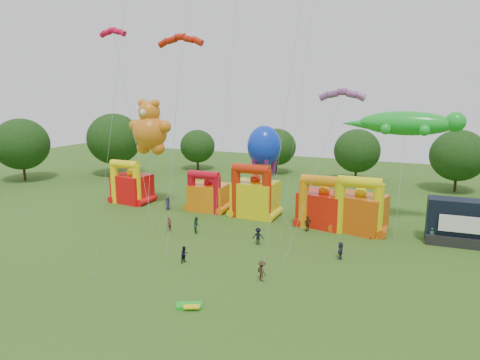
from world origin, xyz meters
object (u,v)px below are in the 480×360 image
at_px(gecko_kite, 405,131).
at_px(octopus_kite, 271,178).
at_px(spectator_0, 168,204).
at_px(bouncy_castle_0, 131,186).
at_px(spectator_4, 308,224).
at_px(stage_trailer, 465,223).
at_px(bouncy_castle_2, 254,196).
at_px(teddy_bear_kite, 150,152).

distance_m(gecko_kite, octopus_kite, 17.29).
bearing_deg(spectator_0, bouncy_castle_0, 152.88).
bearing_deg(bouncy_castle_0, gecko_kite, 7.44).
bearing_deg(bouncy_castle_0, spectator_4, -5.88).
bearing_deg(octopus_kite, stage_trailer, -3.39).
distance_m(octopus_kite, spectator_0, 15.20).
relative_size(bouncy_castle_2, spectator_4, 3.84).
bearing_deg(bouncy_castle_2, teddy_bear_kite, -173.28).
bearing_deg(stage_trailer, spectator_4, -171.91).
height_order(octopus_kite, spectator_0, octopus_kite).
relative_size(octopus_kite, spectator_4, 6.38).
bearing_deg(stage_trailer, gecko_kite, 142.62).
bearing_deg(bouncy_castle_2, octopus_kite, 7.12).
bearing_deg(gecko_kite, bouncy_castle_0, -172.56).
relative_size(octopus_kite, spectator_0, 6.55).
height_order(stage_trailer, spectator_0, stage_trailer).
distance_m(bouncy_castle_2, octopus_kite, 3.38).
height_order(octopus_kite, spectator_4, octopus_kite).
bearing_deg(teddy_bear_kite, gecko_kite, 10.44).
distance_m(bouncy_castle_0, octopus_kite, 21.88).
bearing_deg(spectator_0, stage_trailer, -14.05).
relative_size(gecko_kite, spectator_4, 7.62).
bearing_deg(octopus_kite, gecko_kite, 14.39).
height_order(stage_trailer, spectator_4, stage_trailer).
relative_size(teddy_bear_kite, spectator_0, 8.38).
bearing_deg(bouncy_castle_0, octopus_kite, 2.29).
bearing_deg(octopus_kite, bouncy_castle_0, -177.71).
bearing_deg(gecko_kite, spectator_0, -168.03).
relative_size(spectator_0, spectator_4, 0.98).
relative_size(teddy_bear_kite, gecko_kite, 1.07).
bearing_deg(octopus_kite, bouncy_castle_2, -172.88).
bearing_deg(bouncy_castle_0, teddy_bear_kite, -14.91).
xyz_separation_m(bouncy_castle_2, teddy_bear_kite, (-15.03, -1.77, 5.32)).
distance_m(bouncy_castle_0, bouncy_castle_2, 19.48).
height_order(spectator_0, spectator_4, spectator_4).
xyz_separation_m(bouncy_castle_2, octopus_kite, (2.21, 0.28, 2.54)).
xyz_separation_m(gecko_kite, octopus_kite, (-15.59, -4.00, -6.33)).
bearing_deg(stage_trailer, octopus_kite, 176.61).
height_order(teddy_bear_kite, gecko_kite, teddy_bear_kite).
height_order(bouncy_castle_0, stage_trailer, bouncy_castle_0).
distance_m(spectator_0, spectator_4, 20.31).
bearing_deg(bouncy_castle_2, bouncy_castle_0, -178.26).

